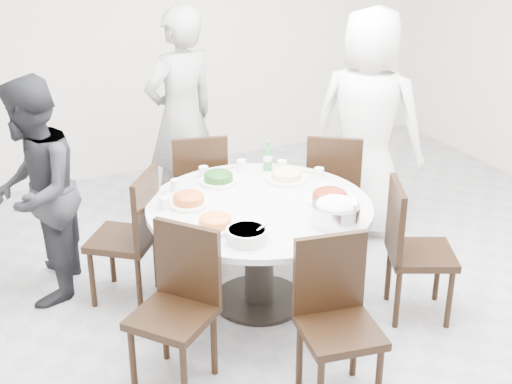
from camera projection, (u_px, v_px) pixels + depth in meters
name	position (u px, v px, depth m)	size (l,w,h in m)	color
floor	(317.00, 307.00, 4.94)	(6.00, 6.00, 0.01)	#A1A0A5
wall_back	(163.00, 29.00, 6.84)	(6.00, 0.01, 2.80)	white
dining_table	(259.00, 254.00, 4.86)	(1.50, 1.50, 0.75)	silver
chair_ne	(334.00, 186.00, 5.68)	(0.42, 0.42, 0.95)	black
chair_n	(198.00, 187.00, 5.68)	(0.42, 0.42, 0.95)	black
chair_nw	(122.00, 236.00, 4.88)	(0.42, 0.42, 0.95)	black
chair_sw	(172.00, 313.00, 4.02)	(0.42, 0.42, 0.95)	black
chair_s	(340.00, 328.00, 3.89)	(0.42, 0.42, 0.95)	black
chair_se	(422.00, 251.00, 4.69)	(0.42, 0.42, 0.95)	black
diner_right	(368.00, 124.00, 5.70)	(0.91, 0.59, 1.86)	white
diner_middle	(181.00, 118.00, 5.87)	(0.67, 0.44, 1.83)	black
diner_left	(35.00, 192.00, 4.79)	(0.77, 0.60, 1.58)	black
dish_greens	(219.00, 179.00, 5.02)	(0.26, 0.26, 0.07)	white
dish_pale	(287.00, 176.00, 5.06)	(0.28, 0.28, 0.08)	white
dish_orange	(189.00, 201.00, 4.68)	(0.26, 0.26, 0.07)	white
dish_redbrown	(330.00, 198.00, 4.71)	(0.30, 0.30, 0.07)	white
dish_tofu	(215.00, 224.00, 4.37)	(0.26, 0.26, 0.07)	white
rice_bowl	(336.00, 214.00, 4.42)	(0.30, 0.30, 0.13)	silver
soup_bowl	(247.00, 235.00, 4.22)	(0.25, 0.25, 0.08)	white
beverage_bottle	(268.00, 156.00, 5.22)	(0.06, 0.06, 0.22)	#30793F
tea_cups	(220.00, 166.00, 5.22)	(0.07, 0.07, 0.08)	white
chopsticks	(222.00, 170.00, 5.25)	(0.24, 0.04, 0.01)	tan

